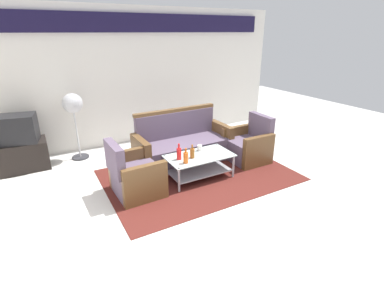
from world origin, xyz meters
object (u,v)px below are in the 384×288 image
armchair_right (248,146)px  pedestal_fan (73,107)px  bottle_orange (186,157)px  cup (200,148)px  coffee_table (199,163)px  bottle_brown (192,153)px  television (17,129)px  couch (183,146)px  tv_stand (24,156)px  bottle_red (179,153)px  armchair_left (135,176)px

armchair_right → pedestal_fan: pedestal_fan is taller
bottle_orange → cup: bearing=36.6°
coffee_table → pedestal_fan: (-1.61, 1.85, 0.74)m
bottle_brown → television: television is taller
cup → pedestal_fan: 2.46m
couch → tv_stand: (-2.62, 1.07, -0.06)m
television → bottle_brown: bearing=153.3°
cup → bottle_red: bearing=-162.1°
bottle_orange → bottle_brown: (0.18, 0.12, -0.01)m
armchair_right → television: bearing=66.7°
bottle_brown → cup: 0.33m
couch → bottle_red: (-0.42, -0.70, 0.19)m
armchair_right → tv_stand: size_ratio=1.06×
coffee_table → bottle_orange: size_ratio=4.46×
bottle_brown → cup: bearing=38.2°
bottle_red → coffee_table: bearing=-4.1°
couch → bottle_brown: bearing=73.0°
cup → television: television is taller
coffee_table → bottle_orange: bearing=-155.8°
armchair_right → bottle_red: armchair_right is taller
cup → tv_stand: tv_stand is taller
coffee_table → bottle_brown: (-0.15, -0.03, 0.22)m
couch → cup: bearing=93.4°
armchair_right → tv_stand: armchair_right is taller
coffee_table → tv_stand: 3.12m
bottle_brown → armchair_left: bearing=176.0°
bottle_red → armchair_left: bearing=178.8°
television → bottle_orange: bearing=149.3°
coffee_table → pedestal_fan: bearing=131.1°
armchair_right → armchair_left: bearing=93.6°
bottle_brown → coffee_table: bearing=9.6°
coffee_table → bottle_red: (-0.36, 0.03, 0.24)m
couch → bottle_brown: 0.80m
television → armchair_left: bearing=140.1°
coffee_table → television: size_ratio=1.64×
couch → cup: couch is taller
armchair_left → television: size_ratio=1.27×
television → pedestal_fan: (0.94, 0.05, 0.25)m
coffee_table → bottle_red: 0.43m
armchair_left → bottle_orange: 0.82m
armchair_left → bottle_red: armchair_left is taller
armchair_right → coffee_table: 1.19m
armchair_left → tv_stand: armchair_left is taller
bottle_orange → bottle_red: bottle_red is taller
bottle_orange → bottle_red: bearing=99.5°
cup → bottle_brown: bearing=-141.8°
couch → cup: size_ratio=18.14×
cup → pedestal_fan: size_ratio=0.08×
couch → cup: 0.57m
armchair_right → television: size_ratio=1.27×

